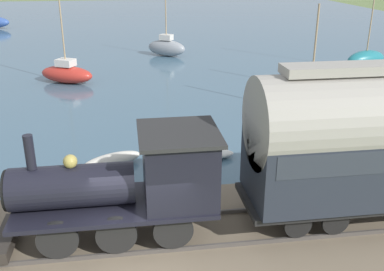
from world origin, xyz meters
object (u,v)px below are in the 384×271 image
Objects in this scene: sailboat_gray at (166,47)px; rowboat_near_shore at (112,160)px; sailboat_teal at (366,59)px; sailboat_red at (67,73)px; rowboat_mid_harbor at (205,155)px; steam_locomotive at (134,179)px; sailboat_brown at (310,99)px.

sailboat_gray is 21.55m from rowboat_near_shore.
sailboat_teal is 1.07× the size of sailboat_red.
rowboat_mid_harbor is (-14.14, 14.43, -0.54)m from sailboat_teal.
rowboat_near_shore reaches higher than rowboat_mid_harbor.
rowboat_near_shore is (-14.29, 18.12, -0.46)m from sailboat_teal.
rowboat_mid_harbor is (-21.00, 0.41, -0.55)m from sailboat_gray.
rowboat_near_shore is (-13.38, -3.14, -0.38)m from sailboat_red.
sailboat_teal reaches higher than rowboat_mid_harbor.
sailboat_teal is (19.80, -17.33, -1.44)m from steam_locomotive.
sailboat_brown is 2.35× the size of rowboat_mid_harbor.
sailboat_teal reaches higher than steam_locomotive.
sailboat_brown is (-9.04, 7.98, -0.00)m from sailboat_teal.
steam_locomotive is 0.74× the size of sailboat_red.
sailboat_red is at bearing 35.14° from sailboat_brown.
sailboat_gray reaches higher than rowboat_mid_harbor.
sailboat_red is (8.13, 13.28, -0.08)m from sailboat_brown.
sailboat_red is at bearing 169.19° from sailboat_gray.
rowboat_mid_harbor is at bearing 115.30° from sailboat_teal.
sailboat_gray is 10.62m from sailboat_red.
sailboat_red is (-0.91, 21.26, -0.08)m from sailboat_teal.
rowboat_near_shore is 3.70m from rowboat_mid_harbor.
sailboat_red is 13.74m from rowboat_near_shore.
sailboat_brown reaches higher than rowboat_mid_harbor.
rowboat_near_shore is at bearing 109.13° from sailboat_teal.
rowboat_near_shore is (-5.25, 10.14, -0.46)m from sailboat_brown.
sailboat_gray is (26.66, -3.32, -1.44)m from steam_locomotive.
rowboat_near_shore is (5.52, 0.79, -1.90)m from steam_locomotive.
sailboat_teal reaches higher than sailboat_red.
rowboat_mid_harbor is at bearing -148.94° from sailboat_gray.
sailboat_brown is 11.43m from rowboat_near_shore.
sailboat_teal is 3.45× the size of rowboat_near_shore.
sailboat_brown reaches higher than sailboat_gray.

